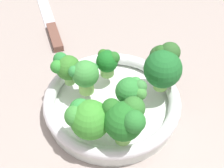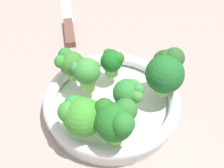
{
  "view_description": "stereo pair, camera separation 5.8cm",
  "coord_description": "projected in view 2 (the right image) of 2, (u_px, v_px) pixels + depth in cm",
  "views": [
    {
      "loc": [
        39.28,
        5.91,
        48.58
      ],
      "look_at": [
        -1.36,
        1.52,
        7.08
      ],
      "focal_mm": 54.14,
      "sensor_mm": 36.0,
      "label": 1
    },
    {
      "loc": [
        38.24,
        11.64,
        48.58
      ],
      "look_at": [
        -1.36,
        1.52,
        7.08
      ],
      "focal_mm": 54.14,
      "sensor_mm": 36.0,
      "label": 2
    }
  ],
  "objects": [
    {
      "name": "broccoli_floret_5",
      "position": [
        80.0,
        115.0,
        0.52
      ],
      "size": [
        6.32,
        7.11,
        6.94
      ],
      "color": "#80B65D",
      "rests_on": "bowl"
    },
    {
      "name": "broccoli_floret_0",
      "position": [
        129.0,
        94.0,
        0.55
      ],
      "size": [
        4.7,
        5.23,
        6.59
      ],
      "color": "#86BD4F",
      "rests_on": "bowl"
    },
    {
      "name": "broccoli_floret_1",
      "position": [
        87.0,
        72.0,
        0.59
      ],
      "size": [
        4.79,
        5.27,
        6.63
      ],
      "color": "#88BE57",
      "rests_on": "bowl"
    },
    {
      "name": "knife",
      "position": [
        68.0,
        21.0,
        0.82
      ],
      "size": [
        25.28,
        12.99,
        1.5
      ],
      "color": "silver",
      "rests_on": "ground_plane"
    },
    {
      "name": "bowl",
      "position": [
        112.0,
        103.0,
        0.62
      ],
      "size": [
        25.0,
        25.0,
        4.08
      ],
      "color": "white",
      "rests_on": "ground_plane"
    },
    {
      "name": "broccoli_floret_2",
      "position": [
        70.0,
        63.0,
        0.61
      ],
      "size": [
        4.54,
        5.22,
        6.03
      ],
      "color": "#81B660",
      "rests_on": "bowl"
    },
    {
      "name": "broccoli_floret_3",
      "position": [
        116.0,
        120.0,
        0.5
      ],
      "size": [
        6.39,
        6.81,
        8.01
      ],
      "color": "#86C75D",
      "rests_on": "bowl"
    },
    {
      "name": "ground_plane",
      "position": [
        102.0,
        119.0,
        0.64
      ],
      "size": [
        130.0,
        130.0,
        2.5
      ],
      "primitive_type": "cube",
      "color": "gray"
    },
    {
      "name": "broccoli_floret_6",
      "position": [
        166.0,
        70.0,
        0.58
      ],
      "size": [
        7.7,
        6.79,
        8.22
      ],
      "color": "#8CC45C",
      "rests_on": "bowl"
    },
    {
      "name": "broccoli_floret_4",
      "position": [
        111.0,
        61.0,
        0.62
      ],
      "size": [
        4.38,
        4.59,
        5.2
      ],
      "color": "#81B55B",
      "rests_on": "bowl"
    }
  ]
}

